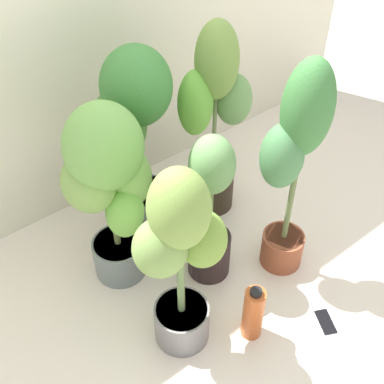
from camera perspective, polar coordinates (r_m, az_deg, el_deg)
The scene contains 9 objects.
ground_plane at distance 2.23m, azimuth 3.29°, elevation -10.43°, with size 8.00×8.00×0.00m, color silver.
potted_plant_back_right at distance 2.23m, azimuth 2.45°, elevation 8.76°, with size 0.40×0.27×0.97m.
potted_plant_back_left at distance 1.92m, azimuth -9.35°, elevation 1.13°, with size 0.39×0.35×0.86m.
potted_plant_front_right at distance 1.92m, azimuth 11.47°, elevation 3.85°, with size 0.28×0.23×1.01m.
potted_plant_center at distance 1.98m, azimuth 1.54°, elevation -1.72°, with size 0.31×0.24×0.73m.
potted_plant_back_center at distance 2.12m, azimuth -6.69°, elevation 7.60°, with size 0.42×0.38×0.92m.
potted_plant_front_left at distance 1.70m, azimuth -1.32°, elevation -7.10°, with size 0.38×0.28×0.86m.
cell_phone at distance 2.18m, azimuth 14.87°, elevation -14.06°, with size 0.13×0.16×0.01m.
nutrient_bottle at distance 2.00m, azimuth 6.94°, elevation -13.46°, with size 0.08×0.08×0.28m.
Camera 1 is at (-0.92, -0.97, 1.78)m, focal length 47.06 mm.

